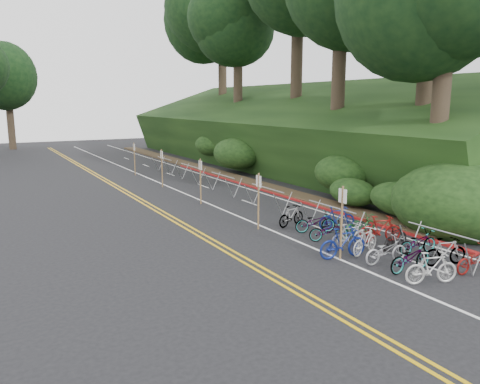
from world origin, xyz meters
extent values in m
plane|color=black|center=(0.00, 0.00, 0.00)|extent=(120.00, 120.00, 0.00)
cube|color=gold|center=(-2.15, 10.00, 0.00)|extent=(0.12, 80.00, 0.01)
cube|color=gold|center=(-1.85, 10.00, 0.00)|extent=(0.12, 80.00, 0.01)
cube|color=silver|center=(1.00, 10.00, 0.00)|extent=(0.12, 80.00, 0.01)
cube|color=silver|center=(5.20, 10.00, 0.00)|extent=(0.12, 80.00, 0.01)
cube|color=silver|center=(3.10, -2.00, 0.00)|extent=(0.10, 1.60, 0.01)
cube|color=silver|center=(3.10, 4.00, 0.00)|extent=(0.10, 1.60, 0.01)
cube|color=silver|center=(3.10, 10.00, 0.00)|extent=(0.10, 1.60, 0.01)
cube|color=silver|center=(3.10, 16.00, 0.00)|extent=(0.10, 1.60, 0.01)
cube|color=silver|center=(3.10, 22.00, 0.00)|extent=(0.10, 1.60, 0.01)
cube|color=silver|center=(3.10, 28.00, 0.00)|extent=(0.10, 1.60, 0.01)
cube|color=silver|center=(3.10, 34.00, 0.00)|extent=(0.10, 1.60, 0.01)
cube|color=maroon|center=(5.70, 12.00, 0.05)|extent=(0.25, 28.00, 0.10)
cube|color=black|center=(13.50, 22.00, 2.80)|extent=(12.32, 44.00, 9.11)
cube|color=#382819|center=(6.40, 22.00, 0.08)|extent=(1.40, 44.00, 0.16)
ellipsoid|color=#284C19|center=(7.20, 3.00, 1.04)|extent=(2.00, 2.80, 1.60)
ellipsoid|color=#284C19|center=(8.00, 8.00, 1.55)|extent=(2.60, 3.64, 2.08)
ellipsoid|color=#284C19|center=(9.20, 14.00, 1.99)|extent=(2.20, 3.08, 1.76)
ellipsoid|color=#284C19|center=(7.80, 20.00, 1.56)|extent=(3.00, 4.20, 2.40)
ellipsoid|color=#284C19|center=(8.50, 26.00, 1.73)|extent=(2.40, 3.36, 1.92)
ellipsoid|color=#284C19|center=(9.80, 30.00, 2.41)|extent=(2.80, 3.92, 2.24)
ellipsoid|color=#284C19|center=(7.00, 6.00, 0.90)|extent=(1.80, 2.52, 1.44)
ellipsoid|color=#284C19|center=(10.00, 18.00, 2.60)|extent=(3.20, 4.48, 2.56)
ellipsoid|color=black|center=(8.00, 0.50, 1.21)|extent=(5.28, 6.16, 3.52)
cylinder|color=#2D2319|center=(9.50, 3.00, 4.41)|extent=(0.84, 0.84, 6.42)
cylinder|color=#2D2319|center=(12.00, 6.00, 6.75)|extent=(0.92, 0.92, 7.91)
cylinder|color=#2D2319|center=(11.00, 12.00, 6.21)|extent=(0.90, 0.90, 7.41)
cylinder|color=#2D2319|center=(13.50, 20.00, 7.40)|extent=(0.95, 0.95, 8.40)
cylinder|color=#2D2319|center=(12.50, 28.00, 6.26)|extent=(0.87, 0.87, 6.92)
ellipsoid|color=black|center=(12.50, 28.00, 12.49)|extent=(9.23, 9.23, 8.76)
cylinder|color=#2D2319|center=(15.00, 36.00, 7.45)|extent=(0.92, 0.92, 7.91)
ellipsoid|color=black|center=(15.00, 36.00, 14.70)|extent=(10.98, 10.98, 10.43)
cylinder|color=#2D2319|center=(-6.00, 50.00, 2.97)|extent=(0.82, 0.82, 5.93)
ellipsoid|color=black|center=(-6.00, 50.00, 8.24)|extent=(7.69, 7.69, 7.30)
cylinder|color=gray|center=(3.58, -1.98, 1.20)|extent=(0.05, 2.76, 0.05)
cylinder|color=gray|center=(3.30, -3.26, 0.60)|extent=(0.61, 0.04, 1.19)
cylinder|color=gray|center=(3.86, -3.26, 0.60)|extent=(0.61, 0.04, 1.19)
cylinder|color=gray|center=(3.30, -0.70, 0.60)|extent=(0.61, 0.04, 1.19)
cylinder|color=gray|center=(3.86, -0.70, 0.60)|extent=(0.61, 0.04, 1.19)
cylinder|color=gray|center=(3.00, 3.00, 1.15)|extent=(0.05, 3.00, 0.05)
cylinder|color=gray|center=(2.72, 1.60, 0.57)|extent=(0.58, 0.04, 1.13)
cylinder|color=gray|center=(3.28, 1.60, 0.57)|extent=(0.58, 0.04, 1.13)
cylinder|color=gray|center=(2.72, 4.40, 0.57)|extent=(0.58, 0.04, 1.13)
cylinder|color=gray|center=(3.28, 4.40, 0.57)|extent=(0.58, 0.04, 1.13)
cylinder|color=gray|center=(3.00, 8.00, 1.15)|extent=(0.05, 3.00, 0.05)
cylinder|color=gray|center=(2.72, 6.60, 0.57)|extent=(0.58, 0.04, 1.13)
cylinder|color=gray|center=(3.28, 6.60, 0.57)|extent=(0.58, 0.04, 1.13)
cylinder|color=gray|center=(2.72, 9.40, 0.57)|extent=(0.58, 0.04, 1.13)
cylinder|color=gray|center=(3.28, 9.40, 0.57)|extent=(0.58, 0.04, 1.13)
cylinder|color=gray|center=(3.00, 13.00, 1.15)|extent=(0.05, 3.00, 0.05)
cylinder|color=gray|center=(2.72, 11.60, 0.57)|extent=(0.58, 0.04, 1.13)
cylinder|color=gray|center=(3.28, 11.60, 0.57)|extent=(0.58, 0.04, 1.13)
cylinder|color=gray|center=(2.72, 14.40, 0.57)|extent=(0.58, 0.04, 1.13)
cylinder|color=gray|center=(3.28, 14.40, 0.57)|extent=(0.58, 0.04, 1.13)
cylinder|color=gray|center=(3.00, 18.00, 1.15)|extent=(0.05, 3.00, 0.05)
cylinder|color=gray|center=(2.72, 16.60, 0.57)|extent=(0.58, 0.04, 1.13)
cylinder|color=gray|center=(3.28, 16.60, 0.57)|extent=(0.58, 0.04, 1.13)
cylinder|color=gray|center=(2.72, 19.40, 0.57)|extent=(0.58, 0.04, 1.13)
cylinder|color=gray|center=(3.28, 19.40, 0.57)|extent=(0.58, 0.04, 1.13)
cylinder|color=gray|center=(3.00, 23.00, 1.15)|extent=(0.05, 3.00, 0.05)
cylinder|color=gray|center=(2.72, 21.60, 0.57)|extent=(0.58, 0.04, 1.13)
cylinder|color=gray|center=(3.28, 21.60, 0.57)|extent=(0.58, 0.04, 1.13)
cylinder|color=gray|center=(2.72, 24.40, 0.57)|extent=(0.58, 0.04, 1.13)
cylinder|color=gray|center=(3.28, 24.40, 0.57)|extent=(0.58, 0.04, 1.13)
cylinder|color=brown|center=(1.04, 0.16, 1.32)|extent=(0.08, 0.08, 2.65)
cube|color=silver|center=(1.04, 0.16, 2.30)|extent=(0.02, 0.40, 0.50)
cylinder|color=brown|center=(0.60, 5.00, 1.25)|extent=(0.08, 0.08, 2.50)
cube|color=silver|center=(0.60, 5.00, 2.15)|extent=(0.02, 0.40, 0.50)
cylinder|color=brown|center=(0.60, 11.00, 1.25)|extent=(0.08, 0.08, 2.50)
cube|color=silver|center=(0.60, 11.00, 2.15)|extent=(0.02, 0.40, 0.50)
cylinder|color=brown|center=(0.60, 17.00, 1.25)|extent=(0.08, 0.08, 2.50)
cube|color=silver|center=(0.60, 17.00, 2.15)|extent=(0.02, 0.40, 0.50)
cylinder|color=brown|center=(0.60, 23.00, 1.25)|extent=(0.08, 0.08, 2.50)
cube|color=silver|center=(0.60, 23.00, 2.15)|extent=(0.02, 0.40, 0.50)
imported|color=navy|center=(1.18, 0.20, 0.57)|extent=(0.83, 1.95, 1.13)
imported|color=beige|center=(1.88, -3.00, 0.52)|extent=(1.04, 1.79, 1.04)
imported|color=maroon|center=(3.97, -3.04, 0.44)|extent=(0.68, 1.72, 0.89)
imported|color=slate|center=(2.20, -1.92, 0.47)|extent=(0.64, 1.81, 0.95)
imported|color=slate|center=(3.70, -2.11, 0.50)|extent=(0.87, 1.71, 0.99)
imported|color=#9E9EA3|center=(2.12, -0.95, 0.46)|extent=(0.76, 1.79, 0.91)
imported|color=slate|center=(3.85, -0.84, 0.46)|extent=(0.74, 1.78, 0.91)
imported|color=beige|center=(2.22, 0.15, 0.49)|extent=(0.90, 1.70, 0.98)
imported|color=black|center=(3.55, -0.08, 0.47)|extent=(0.76, 1.64, 0.95)
imported|color=#9E9EA3|center=(2.21, 1.00, 0.48)|extent=(0.59, 1.65, 0.97)
imported|color=maroon|center=(3.82, 0.96, 0.54)|extent=(1.06, 1.87, 1.08)
imported|color=slate|center=(2.12, 2.08, 0.43)|extent=(1.12, 1.72, 0.86)
imported|color=#144C1E|center=(3.75, 2.03, 0.46)|extent=(0.73, 1.80, 0.92)
imported|color=slate|center=(2.45, 3.36, 0.46)|extent=(1.19, 1.86, 0.92)
imported|color=navy|center=(3.58, 3.26, 0.52)|extent=(0.84, 1.80, 1.05)
imported|color=slate|center=(2.17, 4.71, 0.48)|extent=(0.79, 1.66, 0.96)
camera|label=1|loc=(-9.94, -11.94, 5.49)|focal=35.00mm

